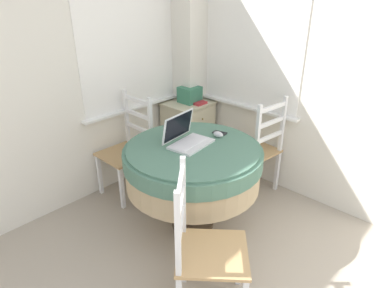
{
  "coord_description": "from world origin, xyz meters",
  "views": [
    {
      "loc": [
        -0.85,
        0.22,
        1.92
      ],
      "look_at": [
        1.06,
        2.01,
        0.68
      ],
      "focal_mm": 32.0,
      "sensor_mm": 36.0,
      "label": 1
    }
  ],
  "objects_px": {
    "laptop": "(187,138)",
    "computer_mouse": "(218,134)",
    "corner_cabinet": "(188,133)",
    "dining_chair_near_right_window": "(256,149)",
    "round_dining_table": "(193,164)",
    "book_on_cabinet": "(196,102)",
    "storage_box": "(190,94)",
    "dining_chair_camera_near": "(204,249)",
    "dining_chair_near_back_window": "(129,150)",
    "cell_phone": "(220,133)"
  },
  "relations": [
    {
      "from": "dining_chair_near_back_window",
      "to": "storage_box",
      "type": "bearing_deg",
      "value": -0.16
    },
    {
      "from": "round_dining_table",
      "to": "dining_chair_camera_near",
      "type": "xyz_separation_m",
      "value": [
        -0.55,
        -0.61,
        -0.14
      ]
    },
    {
      "from": "dining_chair_camera_near",
      "to": "book_on_cabinet",
      "type": "bearing_deg",
      "value": 44.07
    },
    {
      "from": "round_dining_table",
      "to": "cell_phone",
      "type": "distance_m",
      "value": 0.38
    },
    {
      "from": "laptop",
      "to": "round_dining_table",
      "type": "bearing_deg",
      "value": -96.56
    },
    {
      "from": "laptop",
      "to": "storage_box",
      "type": "xyz_separation_m",
      "value": [
        0.82,
        0.74,
        0.02
      ]
    },
    {
      "from": "cell_phone",
      "to": "dining_chair_near_back_window",
      "type": "xyz_separation_m",
      "value": [
        -0.37,
        0.81,
        -0.3
      ]
    },
    {
      "from": "corner_cabinet",
      "to": "round_dining_table",
      "type": "bearing_deg",
      "value": -134.4
    },
    {
      "from": "round_dining_table",
      "to": "laptop",
      "type": "relative_size",
      "value": 2.91
    },
    {
      "from": "cell_phone",
      "to": "storage_box",
      "type": "bearing_deg",
      "value": 59.37
    },
    {
      "from": "cell_phone",
      "to": "book_on_cabinet",
      "type": "distance_m",
      "value": 0.89
    },
    {
      "from": "computer_mouse",
      "to": "corner_cabinet",
      "type": "xyz_separation_m",
      "value": [
        0.52,
        0.85,
        -0.41
      ]
    },
    {
      "from": "computer_mouse",
      "to": "dining_chair_camera_near",
      "type": "height_order",
      "value": "dining_chair_camera_near"
    },
    {
      "from": "computer_mouse",
      "to": "storage_box",
      "type": "bearing_deg",
      "value": 57.23
    },
    {
      "from": "storage_box",
      "to": "cell_phone",
      "type": "bearing_deg",
      "value": -120.63
    },
    {
      "from": "dining_chair_near_back_window",
      "to": "storage_box",
      "type": "height_order",
      "value": "dining_chair_near_back_window"
    },
    {
      "from": "round_dining_table",
      "to": "computer_mouse",
      "type": "distance_m",
      "value": 0.33
    },
    {
      "from": "computer_mouse",
      "to": "storage_box",
      "type": "xyz_separation_m",
      "value": [
        0.54,
        0.85,
        0.04
      ]
    },
    {
      "from": "laptop",
      "to": "cell_phone",
      "type": "bearing_deg",
      "value": -10.73
    },
    {
      "from": "corner_cabinet",
      "to": "dining_chair_near_right_window",
      "type": "bearing_deg",
      "value": -89.03
    },
    {
      "from": "laptop",
      "to": "computer_mouse",
      "type": "height_order",
      "value": "laptop"
    },
    {
      "from": "round_dining_table",
      "to": "corner_cabinet",
      "type": "distance_m",
      "value": 1.18
    },
    {
      "from": "round_dining_table",
      "to": "dining_chair_near_right_window",
      "type": "xyz_separation_m",
      "value": [
        0.82,
        -0.07,
        -0.14
      ]
    },
    {
      "from": "corner_cabinet",
      "to": "laptop",
      "type": "bearing_deg",
      "value": -136.9
    },
    {
      "from": "computer_mouse",
      "to": "book_on_cabinet",
      "type": "height_order",
      "value": "computer_mouse"
    },
    {
      "from": "dining_chair_camera_near",
      "to": "corner_cabinet",
      "type": "xyz_separation_m",
      "value": [
        1.36,
        1.43,
        -0.09
      ]
    },
    {
      "from": "laptop",
      "to": "storage_box",
      "type": "bearing_deg",
      "value": 42.27
    },
    {
      "from": "dining_chair_near_right_window",
      "to": "book_on_cabinet",
      "type": "relative_size",
      "value": 4.88
    },
    {
      "from": "dining_chair_camera_near",
      "to": "storage_box",
      "type": "bearing_deg",
      "value": 46.09
    },
    {
      "from": "round_dining_table",
      "to": "storage_box",
      "type": "xyz_separation_m",
      "value": [
        0.83,
        0.82,
        0.22
      ]
    },
    {
      "from": "laptop",
      "to": "dining_chair_camera_near",
      "type": "bearing_deg",
      "value": -129.13
    },
    {
      "from": "round_dining_table",
      "to": "book_on_cabinet",
      "type": "distance_m",
      "value": 1.14
    },
    {
      "from": "laptop",
      "to": "dining_chair_camera_near",
      "type": "xyz_separation_m",
      "value": [
        -0.56,
        -0.69,
        -0.35
      ]
    },
    {
      "from": "storage_box",
      "to": "round_dining_table",
      "type": "bearing_deg",
      "value": -135.22
    },
    {
      "from": "dining_chair_near_back_window",
      "to": "dining_chair_near_right_window",
      "type": "xyz_separation_m",
      "value": [
        0.85,
        -0.89,
        0.0
      ]
    },
    {
      "from": "round_dining_table",
      "to": "computer_mouse",
      "type": "bearing_deg",
      "value": -4.91
    },
    {
      "from": "dining_chair_near_right_window",
      "to": "book_on_cabinet",
      "type": "bearing_deg",
      "value": 87.98
    },
    {
      "from": "cell_phone",
      "to": "book_on_cabinet",
      "type": "height_order",
      "value": "cell_phone"
    },
    {
      "from": "dining_chair_near_back_window",
      "to": "corner_cabinet",
      "type": "bearing_deg",
      "value": 0.02
    },
    {
      "from": "dining_chair_near_back_window",
      "to": "book_on_cabinet",
      "type": "xyz_separation_m",
      "value": [
        0.88,
        -0.08,
        0.29
      ]
    },
    {
      "from": "round_dining_table",
      "to": "dining_chair_near_back_window",
      "type": "bearing_deg",
      "value": 91.8
    },
    {
      "from": "dining_chair_camera_near",
      "to": "book_on_cabinet",
      "type": "height_order",
      "value": "dining_chair_camera_near"
    },
    {
      "from": "laptop",
      "to": "dining_chair_near_back_window",
      "type": "xyz_separation_m",
      "value": [
        -0.03,
        0.75,
        -0.35
      ]
    },
    {
      "from": "cell_phone",
      "to": "corner_cabinet",
      "type": "distance_m",
      "value": 1.01
    },
    {
      "from": "laptop",
      "to": "dining_chair_camera_near",
      "type": "distance_m",
      "value": 0.95
    },
    {
      "from": "computer_mouse",
      "to": "cell_phone",
      "type": "bearing_deg",
      "value": 29.38
    },
    {
      "from": "dining_chair_near_back_window",
      "to": "dining_chair_camera_near",
      "type": "height_order",
      "value": "same"
    },
    {
      "from": "cell_phone",
      "to": "dining_chair_near_right_window",
      "type": "distance_m",
      "value": 0.57
    },
    {
      "from": "dining_chair_near_back_window",
      "to": "dining_chair_near_right_window",
      "type": "height_order",
      "value": "same"
    },
    {
      "from": "computer_mouse",
      "to": "dining_chair_camera_near",
      "type": "bearing_deg",
      "value": -144.94
    }
  ]
}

